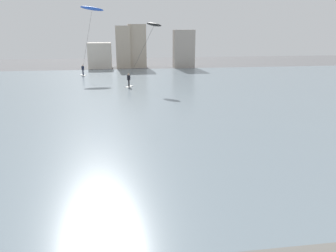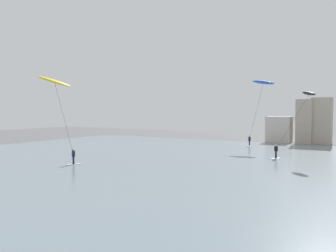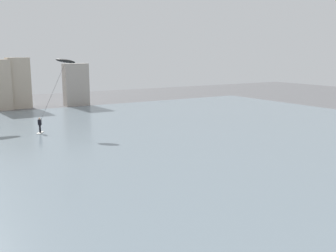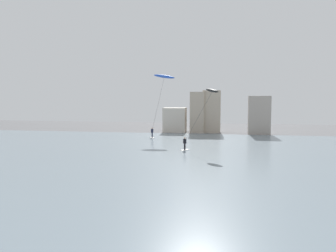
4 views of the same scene
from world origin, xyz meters
name	(u,v)px [view 2 (image 2 of 4)]	position (x,y,z in m)	size (l,w,h in m)	color
water_bay	(261,169)	(0.00, 30.15, 0.05)	(84.00, 52.00, 0.10)	slate
far_shore_buildings	(318,124)	(1.56, 59.16, 3.36)	(19.24, 4.55, 7.78)	beige
kitesurfer_yellow	(56,88)	(-18.81, 22.01, 8.01)	(3.31, 3.76, 9.22)	silver
kitesurfer_blue	(262,87)	(-5.23, 49.50, 9.14)	(4.20, 1.95, 10.36)	silver
kitesurfer_black	(304,103)	(2.46, 38.40, 6.52)	(4.94, 2.76, 7.88)	silver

